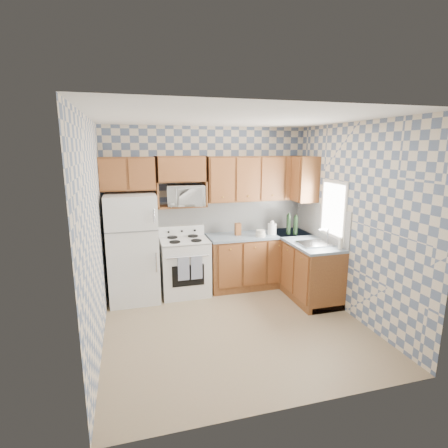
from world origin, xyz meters
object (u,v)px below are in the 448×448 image
Objects in this scene: stove_body at (185,267)px; refrigerator at (133,248)px; electric_kettle at (272,229)px; microwave at (186,195)px.

refrigerator is at bearing -178.22° from stove_body.
electric_kettle is at bearing -1.03° from refrigerator.
microwave reaches higher than refrigerator.
stove_body is 1.59m from electric_kettle.
stove_body is 4.87× the size of electric_kettle.
stove_body is at bearing 177.46° from electric_kettle.
refrigerator is 2.30m from electric_kettle.
refrigerator is at bearing -164.51° from microwave.
microwave is at bearing 58.81° from stove_body.
refrigerator is 9.10× the size of electric_kettle.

